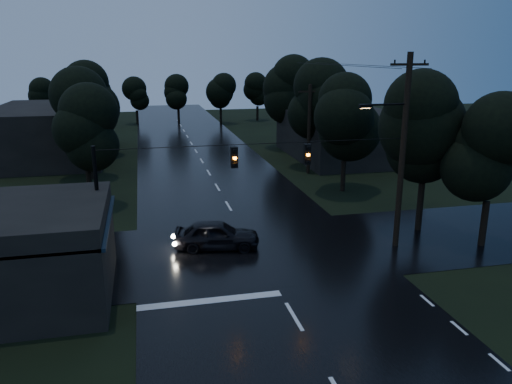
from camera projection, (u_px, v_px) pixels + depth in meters
name	position (u px, v px, depth m)	size (l,w,h in m)	color
main_road	(209.00, 173.00, 42.92)	(12.00, 120.00, 0.02)	black
cross_street	(255.00, 250.00, 26.01)	(60.00, 9.00, 0.02)	black
building_far_right	(344.00, 135.00, 49.09)	(10.00, 14.00, 4.40)	black
building_far_left	(52.00, 132.00, 48.65)	(10.00, 16.00, 5.00)	black
utility_pole_main	(401.00, 149.00, 25.25)	(3.50, 0.30, 10.00)	black
utility_pole_far	(309.00, 128.00, 41.78)	(2.00, 0.30, 7.50)	black
anchor_pole_left	(99.00, 211.00, 22.67)	(0.18, 0.18, 6.00)	black
span_signals	(271.00, 155.00, 23.78)	(15.00, 0.37, 1.12)	black
tree_corner_near	(427.00, 127.00, 27.49)	(4.48, 4.48, 9.44)	black
tree_corner_far	(493.00, 149.00, 25.30)	(3.92, 3.92, 8.26)	black
tree_left_a	(84.00, 129.00, 32.08)	(3.92, 3.92, 8.26)	black
tree_left_b	(86.00, 110.00, 39.36)	(4.20, 4.20, 8.85)	black
tree_left_c	(89.00, 95.00, 48.53)	(4.48, 4.48, 9.44)	black
tree_right_a	(346.00, 115.00, 35.83)	(4.20, 4.20, 8.85)	black
tree_right_b	(317.00, 100.00, 43.38)	(4.48, 4.48, 9.44)	black
tree_right_c	(290.00, 88.00, 52.80)	(4.76, 4.76, 10.03)	black
car	(217.00, 235.00, 26.09)	(1.78, 4.43, 1.51)	black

